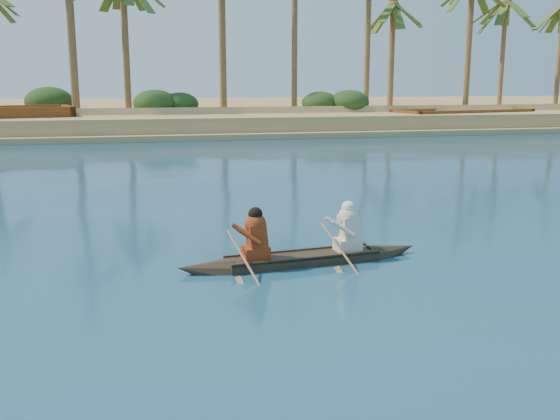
{
  "coord_description": "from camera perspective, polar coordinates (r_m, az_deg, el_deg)",
  "views": [
    {
      "loc": [
        -1.34,
        -15.3,
        3.48
      ],
      "look_at": [
        1.67,
        -2.53,
        0.78
      ],
      "focal_mm": 40.0,
      "sensor_mm": 36.0,
      "label": 1
    }
  ],
  "objects": [
    {
      "name": "shrub_cluster",
      "position": [
        46.88,
        -11.73,
        8.61
      ],
      "size": [
        100.0,
        6.0,
        2.4
      ],
      "primitive_type": null,
      "color": "#1A3714",
      "rests_on": "ground"
    },
    {
      "name": "barge_right",
      "position": [
        48.67,
        16.36,
        7.8
      ],
      "size": [
        11.09,
        5.54,
        1.77
      ],
      "rotation": [
        0.0,
        0.0,
        0.2
      ],
      "color": "brown",
      "rests_on": "ground"
    },
    {
      "name": "palm_grove",
      "position": [
        50.52,
        -12.18,
        16.52
      ],
      "size": [
        110.0,
        14.0,
        16.0
      ],
      "primitive_type": null,
      "color": "#395C20",
      "rests_on": "ground"
    },
    {
      "name": "sandy_embankment",
      "position": [
        62.27,
        -12.14,
        8.66
      ],
      "size": [
        150.0,
        51.0,
        1.5
      ],
      "color": "tan",
      "rests_on": "ground"
    },
    {
      "name": "ground",
      "position": [
        15.75,
        -8.04,
        -1.25
      ],
      "size": [
        160.0,
        160.0,
        0.0
      ],
      "primitive_type": "plane",
      "color": "#0C264F",
      "rests_on": "ground"
    },
    {
      "name": "canoe",
      "position": [
        12.16,
        2.09,
        -3.72
      ],
      "size": [
        4.97,
        1.14,
        1.36
      ],
      "rotation": [
        0.0,
        0.0,
        0.1
      ],
      "color": "#30271A",
      "rests_on": "ground"
    }
  ]
}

